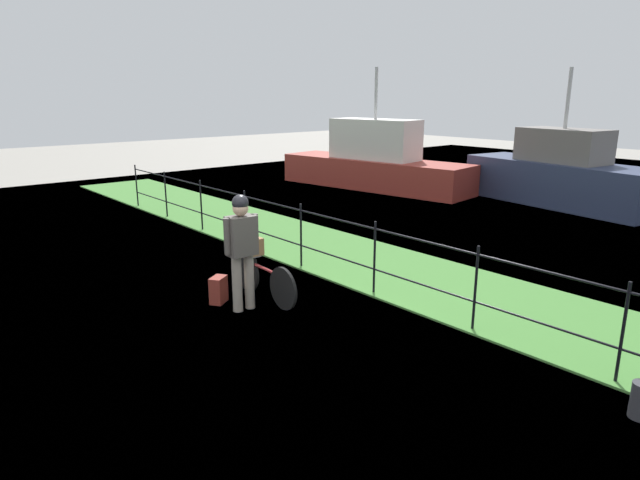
{
  "coord_description": "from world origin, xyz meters",
  "views": [
    {
      "loc": [
        5.56,
        -3.55,
        3.01
      ],
      "look_at": [
        -0.45,
        1.6,
        0.9
      ],
      "focal_mm": 30.82,
      "sensor_mm": 36.0,
      "label": 1
    }
  ],
  "objects_px": {
    "bicycle_main": "(264,278)",
    "terrier_dog": "(251,233)",
    "moored_boat_mid": "(374,163)",
    "cyclist_person": "(242,242)",
    "wooden_crate": "(250,246)",
    "backpack_on_paving": "(219,290)",
    "moored_boat_near": "(559,176)"
  },
  "relations": [
    {
      "from": "backpack_on_paving",
      "to": "moored_boat_mid",
      "type": "xyz_separation_m",
      "value": [
        -5.73,
        9.24,
        0.6
      ]
    },
    {
      "from": "bicycle_main",
      "to": "backpack_on_paving",
      "type": "bearing_deg",
      "value": -118.35
    },
    {
      "from": "wooden_crate",
      "to": "terrier_dog",
      "type": "relative_size",
      "value": 1.13
    },
    {
      "from": "moored_boat_near",
      "to": "backpack_on_paving",
      "type": "bearing_deg",
      "value": -87.96
    },
    {
      "from": "bicycle_main",
      "to": "terrier_dog",
      "type": "xyz_separation_m",
      "value": [
        -0.33,
        0.01,
        0.63
      ]
    },
    {
      "from": "bicycle_main",
      "to": "wooden_crate",
      "type": "height_order",
      "value": "wooden_crate"
    },
    {
      "from": "wooden_crate",
      "to": "moored_boat_mid",
      "type": "xyz_separation_m",
      "value": [
        -5.69,
        8.63,
        0.04
      ]
    },
    {
      "from": "bicycle_main",
      "to": "cyclist_person",
      "type": "xyz_separation_m",
      "value": [
        0.15,
        -0.46,
        0.67
      ]
    },
    {
      "from": "moored_boat_near",
      "to": "bicycle_main",
      "type": "bearing_deg",
      "value": -86.1
    },
    {
      "from": "bicycle_main",
      "to": "backpack_on_paving",
      "type": "relative_size",
      "value": 4.07
    },
    {
      "from": "terrier_dog",
      "to": "moored_boat_near",
      "type": "distance_m",
      "value": 10.51
    },
    {
      "from": "moored_boat_near",
      "to": "moored_boat_mid",
      "type": "distance_m",
      "value": 5.65
    },
    {
      "from": "terrier_dog",
      "to": "moored_boat_near",
      "type": "relative_size",
      "value": 0.06
    },
    {
      "from": "cyclist_person",
      "to": "terrier_dog",
      "type": "bearing_deg",
      "value": 135.66
    },
    {
      "from": "wooden_crate",
      "to": "backpack_on_paving",
      "type": "height_order",
      "value": "wooden_crate"
    },
    {
      "from": "terrier_dog",
      "to": "moored_boat_near",
      "type": "xyz_separation_m",
      "value": [
        -0.38,
        10.5,
        -0.17
      ]
    },
    {
      "from": "wooden_crate",
      "to": "backpack_on_paving",
      "type": "bearing_deg",
      "value": -86.55
    },
    {
      "from": "wooden_crate",
      "to": "backpack_on_paving",
      "type": "xyz_separation_m",
      "value": [
        0.04,
        -0.61,
        -0.56
      ]
    },
    {
      "from": "terrier_dog",
      "to": "moored_boat_mid",
      "type": "bearing_deg",
      "value": 123.51
    },
    {
      "from": "moored_boat_mid",
      "to": "moored_boat_near",
      "type": "bearing_deg",
      "value": 19.32
    },
    {
      "from": "bicycle_main",
      "to": "moored_boat_mid",
      "type": "distance_m",
      "value": 10.56
    },
    {
      "from": "bicycle_main",
      "to": "terrier_dog",
      "type": "distance_m",
      "value": 0.72
    },
    {
      "from": "moored_boat_mid",
      "to": "wooden_crate",
      "type": "bearing_deg",
      "value": -56.6
    },
    {
      "from": "wooden_crate",
      "to": "cyclist_person",
      "type": "distance_m",
      "value": 0.73
    },
    {
      "from": "moored_boat_near",
      "to": "moored_boat_mid",
      "type": "xyz_separation_m",
      "value": [
        -5.33,
        -1.87,
        0.01
      ]
    },
    {
      "from": "cyclist_person",
      "to": "moored_boat_mid",
      "type": "bearing_deg",
      "value": 124.25
    },
    {
      "from": "backpack_on_paving",
      "to": "moored_boat_near",
      "type": "height_order",
      "value": "moored_boat_near"
    },
    {
      "from": "cyclist_person",
      "to": "backpack_on_paving",
      "type": "distance_m",
      "value": 0.94
    },
    {
      "from": "cyclist_person",
      "to": "backpack_on_paving",
      "type": "bearing_deg",
      "value": -163.61
    },
    {
      "from": "bicycle_main",
      "to": "terrier_dog",
      "type": "relative_size",
      "value": 5.12
    },
    {
      "from": "wooden_crate",
      "to": "bicycle_main",
      "type": "bearing_deg",
      "value": -2.51
    },
    {
      "from": "backpack_on_paving",
      "to": "wooden_crate",
      "type": "bearing_deg",
      "value": 150.24
    }
  ]
}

